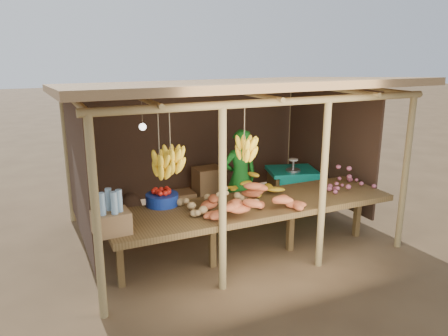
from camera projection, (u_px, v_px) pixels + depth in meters
name	position (u px, v px, depth m)	size (l,w,h in m)	color
ground	(224.00, 232.00, 6.85)	(60.00, 60.00, 0.00)	brown
stall_structure	(217.00, 110.00, 6.35)	(4.70, 3.50, 2.43)	#9B8150
counter	(253.00, 207.00, 5.82)	(3.90, 1.05, 0.80)	brown
potato_heap	(220.00, 194.00, 5.60)	(0.92, 0.55, 0.36)	tan
sweet_potato_heap	(253.00, 198.00, 5.46)	(1.15, 0.69, 0.36)	#C35B32
onion_heap	(347.00, 176.00, 6.42)	(0.71, 0.43, 0.35)	#B0556D
banana_pile	(253.00, 182.00, 6.15)	(0.66, 0.40, 0.35)	gold
tomato_basin	(162.00, 198.00, 5.72)	(0.43, 0.43, 0.22)	navy
bottle_box	(111.00, 217.00, 4.81)	(0.41, 0.33, 0.50)	olive
vendor	(240.00, 178.00, 6.98)	(0.58, 0.38, 1.58)	#1A7520
tarp_crate	(291.00, 188.00, 7.73)	(0.98, 0.90, 0.98)	brown
carton_stack	(199.00, 193.00, 7.66)	(1.00, 0.38, 0.76)	olive
burlap_sacks	(119.00, 208.00, 7.24)	(0.78, 0.41, 0.55)	#412B1E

